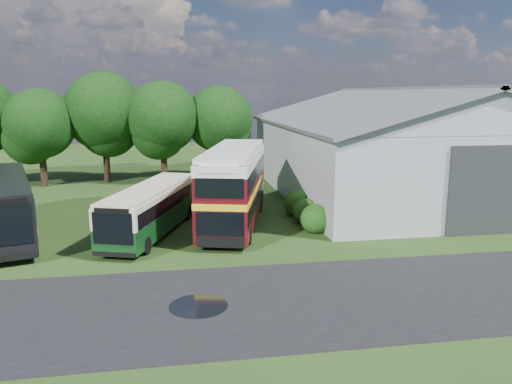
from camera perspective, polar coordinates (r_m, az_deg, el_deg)
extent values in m
plane|color=#1C3511|center=(21.95, -3.06, -9.49)|extent=(120.00, 120.00, 0.00)
cube|color=black|center=(19.77, 6.84, -11.97)|extent=(60.00, 8.00, 0.02)
cylinder|color=black|center=(19.07, -6.58, -12.87)|extent=(2.20, 2.20, 0.01)
cube|color=gray|center=(40.60, 15.70, 3.74)|extent=(18.00, 24.00, 5.50)
cube|color=#2D3033|center=(30.30, 25.37, 0.15)|extent=(5.20, 0.18, 5.00)
cylinder|color=black|center=(45.62, -23.12, 2.49)|extent=(0.56, 0.56, 3.06)
sphere|color=black|center=(45.26, -23.49, 7.17)|extent=(5.78, 5.78, 5.78)
cylinder|color=black|center=(45.95, -16.70, 3.32)|extent=(0.56, 0.56, 3.60)
sphere|color=black|center=(45.58, -17.02, 8.80)|extent=(6.80, 6.80, 6.80)
cylinder|color=black|center=(44.62, -10.46, 3.20)|extent=(0.56, 0.56, 3.31)
sphere|color=black|center=(44.25, -10.65, 8.40)|extent=(6.26, 6.26, 6.26)
cylinder|color=black|center=(45.62, -4.14, 3.44)|extent=(0.56, 0.56, 3.17)
sphere|color=black|center=(45.26, -4.21, 8.30)|extent=(5.98, 5.98, 5.98)
sphere|color=#194714|center=(28.62, 6.77, -4.57)|extent=(1.70, 1.70, 1.70)
sphere|color=#194714|center=(30.48, 5.72, -3.57)|extent=(1.60, 1.60, 1.60)
sphere|color=#194714|center=(32.35, 4.79, -2.68)|extent=(1.80, 1.80, 1.80)
cube|color=#0E3514|center=(28.29, -11.85, -1.81)|extent=(5.35, 10.03, 2.44)
cube|color=#4A0A11|center=(29.33, -2.52, 0.88)|extent=(5.41, 11.17, 4.33)
cube|color=black|center=(30.61, -27.00, -1.20)|extent=(6.23, 12.28, 2.98)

